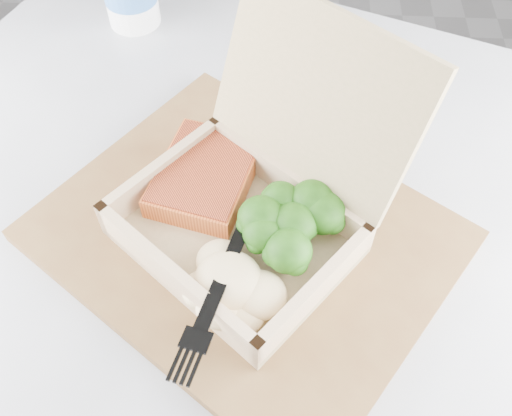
{
  "coord_description": "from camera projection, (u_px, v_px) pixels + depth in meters",
  "views": [
    {
      "loc": [
        0.58,
        -0.21,
        1.23
      ],
      "look_at": [
        0.56,
        0.1,
        0.8
      ],
      "focal_mm": 40.0,
      "sensor_mm": 36.0,
      "label": 1
    }
  ],
  "objects": [
    {
      "name": "cafe_table",
      "position": [
        221.0,
        322.0,
        0.73
      ],
      "size": [
        1.11,
        1.11,
        0.75
      ],
      "rotation": [
        0.0,
        0.0,
        -0.37
      ],
      "color": "black",
      "rests_on": "floor"
    },
    {
      "name": "serving_tray",
      "position": [
        246.0,
        236.0,
        0.57
      ],
      "size": [
        0.48,
        0.46,
        0.02
      ],
      "primitive_type": "cube",
      "rotation": [
        0.0,
        0.0,
        -0.62
      ],
      "color": "brown",
      "rests_on": "cafe_table"
    },
    {
      "name": "takeout_container",
      "position": [
        260.0,
        190.0,
        0.53
      ],
      "size": [
        0.3,
        0.3,
        0.19
      ],
      "rotation": [
        0.0,
        0.0,
        -0.69
      ],
      "color": "tan",
      "rests_on": "serving_tray"
    },
    {
      "name": "salmon_fillet",
      "position": [
        205.0,
        176.0,
        0.57
      ],
      "size": [
        0.12,
        0.14,
        0.02
      ],
      "primitive_type": "cube",
      "rotation": [
        0.0,
        0.0,
        -0.25
      ],
      "color": "orange",
      "rests_on": "takeout_container"
    },
    {
      "name": "broccoli_pile",
      "position": [
        293.0,
        228.0,
        0.53
      ],
      "size": [
        0.11,
        0.11,
        0.04
      ],
      "primitive_type": null,
      "color": "#2B6F18",
      "rests_on": "takeout_container"
    },
    {
      "name": "mashed_potatoes",
      "position": [
        228.0,
        280.0,
        0.5
      ],
      "size": [
        0.1,
        0.08,
        0.03
      ],
      "primitive_type": "ellipsoid",
      "color": "beige",
      "rests_on": "takeout_container"
    },
    {
      "name": "plastic_fork",
      "position": [
        232.0,
        253.0,
        0.5
      ],
      "size": [
        0.06,
        0.17,
        0.02
      ],
      "rotation": [
        0.0,
        0.0,
        2.9
      ],
      "color": "black",
      "rests_on": "mashed_potatoes"
    },
    {
      "name": "receipt",
      "position": [
        349.0,
        117.0,
        0.67
      ],
      "size": [
        0.16,
        0.16,
        0.0
      ],
      "primitive_type": "cube",
      "rotation": [
        0.0,
        0.0,
        -0.8
      ],
      "color": "silver",
      "rests_on": "cafe_table"
    }
  ]
}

